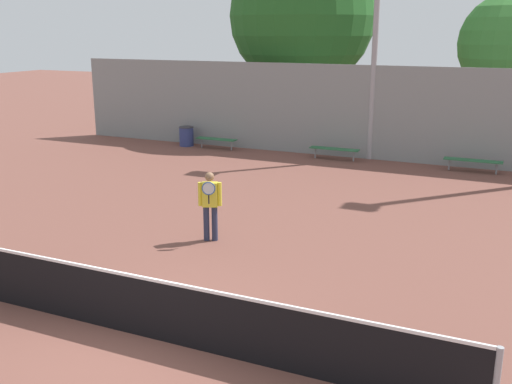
{
  "coord_description": "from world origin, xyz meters",
  "views": [
    {
      "loc": [
        5.27,
        -7.29,
        4.87
      ],
      "look_at": [
        -0.64,
        5.73,
        0.97
      ],
      "focal_mm": 42.0,
      "sensor_mm": 36.0,
      "label": 1
    }
  ],
  "objects_px": {
    "bench_adjacent_court": "(334,149)",
    "tree_green_tall": "(302,16)",
    "tree_green_broad": "(510,45)",
    "tennis_net": "(145,307)",
    "bench_courtside_far": "(473,161)",
    "tennis_player": "(210,202)",
    "light_pole_near_left": "(377,11)",
    "bench_courtside_near": "(216,139)",
    "trash_bin": "(186,136)"
  },
  "relations": [
    {
      "from": "tennis_player",
      "to": "bench_courtside_far",
      "type": "relative_size",
      "value": 0.84
    },
    {
      "from": "light_pole_near_left",
      "to": "tree_green_broad",
      "type": "xyz_separation_m",
      "value": [
        4.47,
        4.69,
        -1.24
      ]
    },
    {
      "from": "bench_adjacent_court",
      "to": "tree_green_tall",
      "type": "distance_m",
      "value": 7.65
    },
    {
      "from": "bench_courtside_near",
      "to": "bench_adjacent_court",
      "type": "distance_m",
      "value": 5.14
    },
    {
      "from": "tennis_player",
      "to": "bench_adjacent_court",
      "type": "height_order",
      "value": "tennis_player"
    },
    {
      "from": "light_pole_near_left",
      "to": "tree_green_broad",
      "type": "distance_m",
      "value": 6.6
    },
    {
      "from": "light_pole_near_left",
      "to": "tree_green_tall",
      "type": "relative_size",
      "value": 1.01
    },
    {
      "from": "tree_green_tall",
      "to": "bench_courtside_far",
      "type": "bearing_deg",
      "value": -30.25
    },
    {
      "from": "bench_courtside_near",
      "to": "light_pole_near_left",
      "type": "xyz_separation_m",
      "value": [
        6.34,
        0.72,
        5.09
      ]
    },
    {
      "from": "tennis_net",
      "to": "tree_green_broad",
      "type": "bearing_deg",
      "value": 77.71
    },
    {
      "from": "tennis_player",
      "to": "bench_adjacent_court",
      "type": "xyz_separation_m",
      "value": [
        -0.05,
        10.02,
        -0.54
      ]
    },
    {
      "from": "tennis_player",
      "to": "tree_green_tall",
      "type": "height_order",
      "value": "tree_green_tall"
    },
    {
      "from": "tennis_player",
      "to": "bench_courtside_near",
      "type": "distance_m",
      "value": 11.3
    },
    {
      "from": "bench_adjacent_court",
      "to": "tree_green_tall",
      "type": "relative_size",
      "value": 0.22
    },
    {
      "from": "bench_adjacent_court",
      "to": "trash_bin",
      "type": "bearing_deg",
      "value": 179.36
    },
    {
      "from": "bench_courtside_far",
      "to": "bench_adjacent_court",
      "type": "bearing_deg",
      "value": 180.0
    },
    {
      "from": "bench_courtside_far",
      "to": "light_pole_near_left",
      "type": "distance_m",
      "value": 6.42
    },
    {
      "from": "tennis_player",
      "to": "tree_green_tall",
      "type": "xyz_separation_m",
      "value": [
        -3.24,
        14.83,
        4.48
      ]
    },
    {
      "from": "tennis_net",
      "to": "bench_courtside_near",
      "type": "bearing_deg",
      "value": 113.97
    },
    {
      "from": "tennis_net",
      "to": "bench_courtside_near",
      "type": "relative_size",
      "value": 6.04
    },
    {
      "from": "bench_courtside_near",
      "to": "tennis_net",
      "type": "bearing_deg",
      "value": -66.03
    },
    {
      "from": "bench_adjacent_court",
      "to": "light_pole_near_left",
      "type": "distance_m",
      "value": 5.27
    },
    {
      "from": "light_pole_near_left",
      "to": "trash_bin",
      "type": "distance_m",
      "value": 9.35
    },
    {
      "from": "trash_bin",
      "to": "tennis_net",
      "type": "bearing_deg",
      "value": -61.43
    },
    {
      "from": "bench_courtside_near",
      "to": "bench_adjacent_court",
      "type": "xyz_separation_m",
      "value": [
        5.14,
        -0.0,
        0.0
      ]
    },
    {
      "from": "tennis_player",
      "to": "tree_green_broad",
      "type": "relative_size",
      "value": 0.26
    },
    {
      "from": "tree_green_broad",
      "to": "tree_green_tall",
      "type": "bearing_deg",
      "value": -176.15
    },
    {
      "from": "tennis_net",
      "to": "light_pole_near_left",
      "type": "bearing_deg",
      "value": 90.48
    },
    {
      "from": "light_pole_near_left",
      "to": "tree_green_tall",
      "type": "height_order",
      "value": "light_pole_near_left"
    },
    {
      "from": "light_pole_near_left",
      "to": "tree_green_tall",
      "type": "xyz_separation_m",
      "value": [
        -4.39,
        4.09,
        -0.06
      ]
    },
    {
      "from": "tennis_net",
      "to": "bench_adjacent_court",
      "type": "relative_size",
      "value": 5.58
    },
    {
      "from": "bench_adjacent_court",
      "to": "trash_bin",
      "type": "distance_m",
      "value": 6.63
    },
    {
      "from": "tennis_player",
      "to": "trash_bin",
      "type": "relative_size",
      "value": 2.0
    },
    {
      "from": "bench_adjacent_court",
      "to": "tree_green_broad",
      "type": "distance_m",
      "value": 8.73
    },
    {
      "from": "bench_courtside_near",
      "to": "tree_green_tall",
      "type": "distance_m",
      "value": 7.23
    },
    {
      "from": "tennis_player",
      "to": "light_pole_near_left",
      "type": "relative_size",
      "value": 0.19
    },
    {
      "from": "tree_green_tall",
      "to": "light_pole_near_left",
      "type": "bearing_deg",
      "value": -42.99
    },
    {
      "from": "bench_courtside_far",
      "to": "tree_green_tall",
      "type": "distance_m",
      "value": 10.79
    },
    {
      "from": "trash_bin",
      "to": "tree_green_broad",
      "type": "relative_size",
      "value": 0.13
    },
    {
      "from": "tennis_player",
      "to": "light_pole_near_left",
      "type": "bearing_deg",
      "value": 60.73
    },
    {
      "from": "tennis_net",
      "to": "tennis_player",
      "type": "relative_size",
      "value": 6.4
    },
    {
      "from": "bench_courtside_near",
      "to": "light_pole_near_left",
      "type": "relative_size",
      "value": 0.2
    },
    {
      "from": "bench_adjacent_court",
      "to": "tennis_player",
      "type": "bearing_deg",
      "value": -89.71
    },
    {
      "from": "tree_green_tall",
      "to": "tree_green_broad",
      "type": "bearing_deg",
      "value": 3.85
    },
    {
      "from": "bench_courtside_far",
      "to": "trash_bin",
      "type": "relative_size",
      "value": 2.37
    },
    {
      "from": "bench_courtside_far",
      "to": "tree_green_broad",
      "type": "height_order",
      "value": "tree_green_broad"
    },
    {
      "from": "tennis_net",
      "to": "bench_adjacent_court",
      "type": "bearing_deg",
      "value": 95.21
    },
    {
      "from": "light_pole_near_left",
      "to": "bench_adjacent_court",
      "type": "bearing_deg",
      "value": -149.13
    },
    {
      "from": "tennis_net",
      "to": "tree_green_broad",
      "type": "xyz_separation_m",
      "value": [
        4.34,
        19.95,
        3.7
      ]
    },
    {
      "from": "tennis_net",
      "to": "bench_courtside_near",
      "type": "distance_m",
      "value": 15.91
    }
  ]
}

